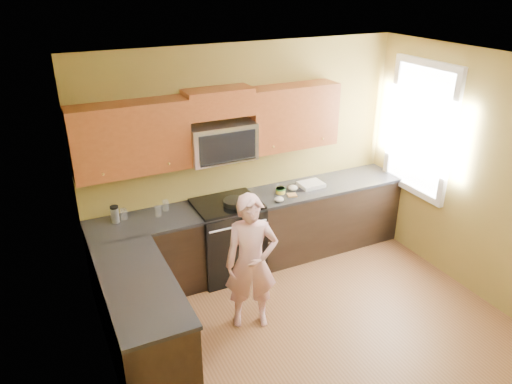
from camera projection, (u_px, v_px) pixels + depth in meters
floor at (331, 347)px, 4.79m from camera, size 4.00×4.00×0.00m
ceiling at (354, 73)px, 3.67m from camera, size 4.00×4.00×0.00m
wall_back at (246, 156)px, 5.87m from camera, size 4.00×0.00×4.00m
wall_left at (109, 287)px, 3.44m from camera, size 0.00×4.00×4.00m
wall_right at (500, 187)px, 5.02m from camera, size 0.00×4.00×4.00m
cabinet_back_run at (256, 232)px, 6.00m from camera, size 4.00×0.60×0.88m
cabinet_left_run at (143, 325)px, 4.43m from camera, size 0.60×1.60×0.88m
countertop_back at (257, 199)px, 5.80m from camera, size 4.00×0.62×0.04m
countertop_left at (139, 283)px, 4.24m from camera, size 0.62×1.60×0.04m
stove at (228, 238)px, 5.81m from camera, size 0.76×0.65×0.95m
microwave at (221, 159)px, 5.50m from camera, size 0.76×0.40×0.42m
upper_cab_left at (134, 172)px, 5.14m from camera, size 1.22×0.33×0.75m
upper_cab_right at (291, 146)px, 5.90m from camera, size 1.12×0.33×0.75m
upper_cab_over_mw at (218, 102)px, 5.26m from camera, size 0.76×0.33×0.30m
window at (420, 129)px, 5.87m from camera, size 0.06×1.06×1.66m
woman at (251, 263)px, 4.84m from camera, size 0.63×0.52×1.47m
frying_pan at (235, 204)px, 5.56m from camera, size 0.40×0.54×0.06m
butter_tub at (280, 193)px, 5.92m from camera, size 0.13×0.13×0.09m
toast_slice at (292, 195)px, 5.85m from camera, size 0.14×0.14×0.01m
napkin_a at (279, 199)px, 5.69m from camera, size 0.13×0.14×0.06m
napkin_b at (293, 188)px, 5.98m from camera, size 0.12×0.13×0.07m
dish_towel at (311, 184)px, 6.10m from camera, size 0.30×0.24×0.05m
travel_mug at (116, 222)px, 5.23m from camera, size 0.12×0.12×0.19m
glass_a at (124, 214)px, 5.28m from camera, size 0.09×0.09×0.12m
glass_b at (158, 211)px, 5.35m from camera, size 0.07×0.07×0.12m
glass_c at (166, 205)px, 5.47m from camera, size 0.09×0.09×0.12m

